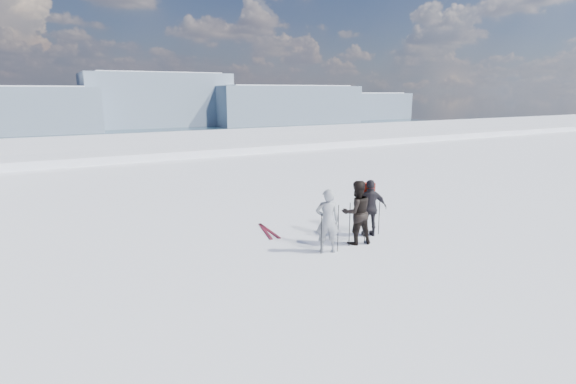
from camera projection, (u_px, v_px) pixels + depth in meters
name	position (u px, v px, depth m)	size (l,w,h in m)	color
lake_basin	(159.00, 223.00, 38.32)	(820.00, 820.00, 71.62)	white
far_mountain_range	(83.00, 104.00, 415.49)	(770.00, 110.00, 53.00)	slate
skier_grey	(327.00, 221.00, 12.56)	(0.67, 0.44, 1.83)	gray
skier_dark	(357.00, 212.00, 13.25)	(0.93, 0.73, 1.92)	black
skier_pack	(370.00, 208.00, 14.00)	(1.05, 0.44, 1.80)	black
backpack	(369.00, 170.00, 13.98)	(0.38, 0.22, 0.55)	red
ski_poles	(354.00, 224.00, 13.26)	(2.59, 0.71, 1.37)	black
skis_loose	(267.00, 231.00, 14.60)	(0.49, 1.70, 0.03)	black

